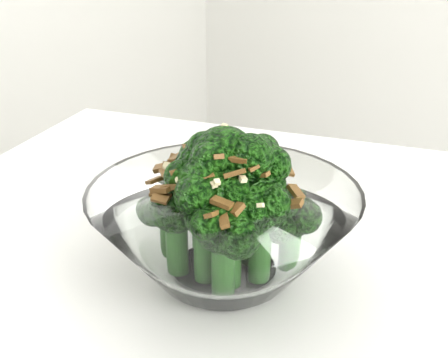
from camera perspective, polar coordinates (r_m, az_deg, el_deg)
The scene contains 1 object.
broccoli_dish at distance 0.51m, azimuth 0.00°, elevation -4.06°, with size 0.22×0.22×0.14m.
Camera 1 is at (-0.09, -0.35, 1.05)m, focal length 50.00 mm.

